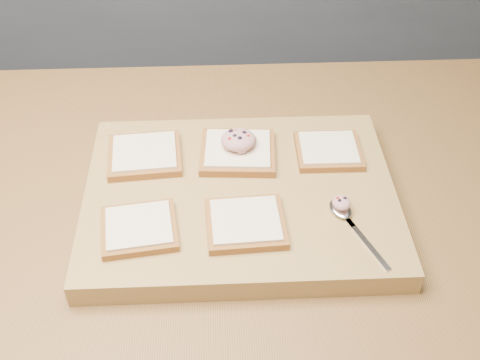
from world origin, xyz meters
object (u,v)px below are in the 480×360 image
object	(u,v)px
tuna_salad_dollop	(238,140)
spoon	(344,214)
cutting_board	(240,198)
bread_far_center	(238,151)

from	to	relation	value
tuna_salad_dollop	spoon	distance (m)	0.22
cutting_board	spoon	xyz separation A→B (m)	(0.16, -0.07, 0.02)
cutting_board	spoon	bearing A→B (deg)	-23.29
spoon	cutting_board	bearing A→B (deg)	156.71
tuna_salad_dollop	cutting_board	bearing A→B (deg)	-90.70
cutting_board	bread_far_center	distance (m)	0.09
cutting_board	tuna_salad_dollop	xyz separation A→B (m)	(0.00, 0.09, 0.05)
bread_far_center	tuna_salad_dollop	distance (m)	0.02
spoon	bread_far_center	bearing A→B (deg)	136.00
bread_far_center	spoon	size ratio (longest dim) A/B	0.89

